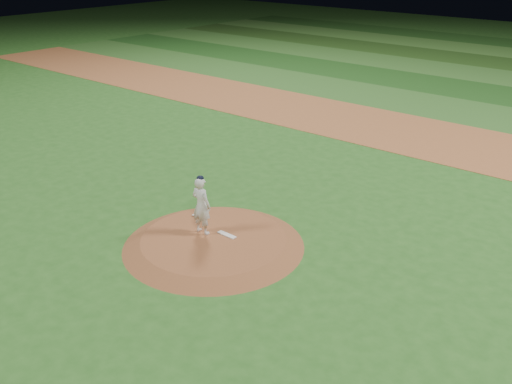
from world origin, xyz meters
name	(u,v)px	position (x,y,z in m)	size (l,w,h in m)	color
ground	(214,245)	(0.00, 0.00, 0.00)	(120.00, 120.00, 0.00)	#28601F
infield_dirt_band	(417,135)	(0.00, 14.00, 0.01)	(70.00, 6.00, 0.02)	#9E5A31
outfield_stripe_0	(462,111)	(0.00, 19.50, 0.01)	(70.00, 5.00, 0.02)	#316625
outfield_stripe_1	(494,94)	(0.00, 24.50, 0.01)	(70.00, 5.00, 0.02)	#1C4B18
pitchers_mound	(214,242)	(0.00, 0.00, 0.12)	(5.50, 5.50, 0.25)	brown
pitching_rubber	(227,235)	(0.18, 0.39, 0.27)	(0.66, 0.17, 0.03)	white
rosin_bag	(194,215)	(-1.56, 0.68, 0.28)	(0.11, 0.11, 0.06)	silver
pitcher_on_mound	(201,205)	(-0.52, 0.05, 1.18)	(0.69, 0.47, 1.89)	silver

